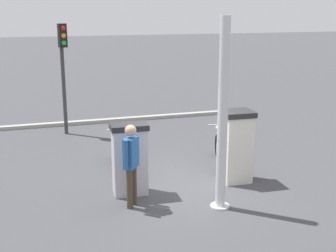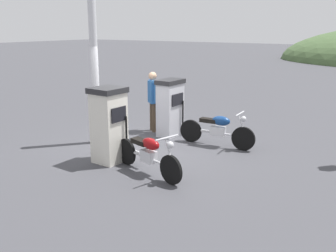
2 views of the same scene
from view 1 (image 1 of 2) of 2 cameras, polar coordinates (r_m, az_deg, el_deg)
name	(u,v)px [view 1 (image 1 of 2)]	position (r m, az deg, el deg)	size (l,w,h in m)	color
ground_plane	(183,185)	(10.58, 1.92, -7.44)	(120.00, 120.00, 0.00)	#424247
fuel_pump_near	(236,146)	(10.68, 8.57, -2.48)	(0.72, 0.73, 1.70)	silver
fuel_pump_far	(130,159)	(9.89, -4.85, -4.11)	(0.58, 0.82, 1.58)	silver
motorcycle_near_pump	(221,147)	(11.89, 6.69, -2.70)	(2.00, 0.81, 0.93)	black
motorcycle_far_pump	(124,152)	(11.47, -5.61, -3.32)	(2.04, 0.56, 0.94)	black
attendant_person	(131,160)	(9.18, -4.65, -4.28)	(0.51, 0.42, 1.73)	#473828
roadside_traffic_light	(63,60)	(14.66, -13.05, 8.13)	(0.40, 0.28, 3.51)	#38383A
canopy_support_pole	(223,120)	(8.93, 6.87, 0.76)	(0.40, 0.40, 3.84)	silver
road_edge_kerb	(124,119)	(16.54, -5.55, 0.84)	(0.27, 8.57, 0.12)	#9E9E93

